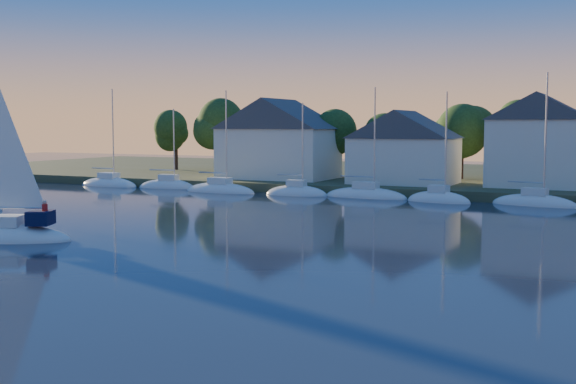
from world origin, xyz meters
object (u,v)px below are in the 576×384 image
Objects in this scene: clubhouse_east at (540,139)px; hero_sailboat at (5,232)px; clubhouse_centre at (404,146)px; clubhouse_west at (279,138)px.

hero_sailboat is at bearing -120.89° from clubhouse_east.
hero_sailboat reaches higher than clubhouse_centre.
clubhouse_east is 0.75× the size of hero_sailboat.
hero_sailboat is (2.51, -44.96, -5.35)m from clubhouse_west.
clubhouse_east reaches higher than clubhouse_centre.
clubhouse_west is at bearing 176.42° from clubhouse_centre.
clubhouse_west is 1.30× the size of clubhouse_east.
clubhouse_west is 30.02m from clubhouse_east.
clubhouse_west is 45.34m from hero_sailboat.
clubhouse_centre is at bearing -130.49° from hero_sailboat.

